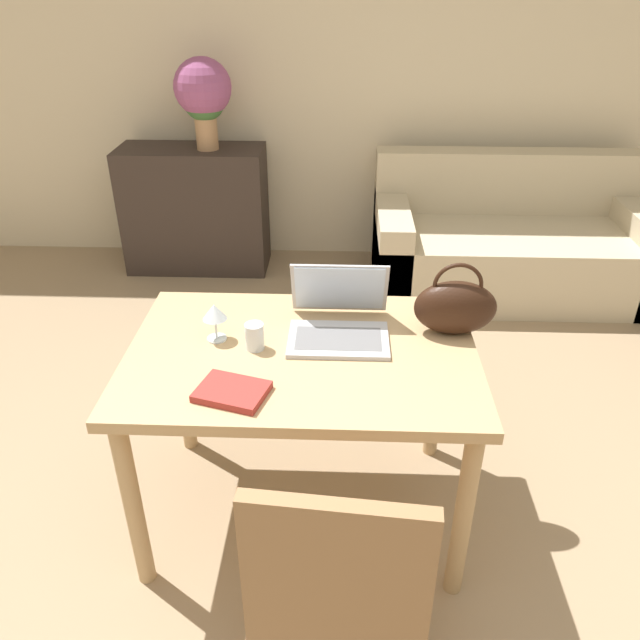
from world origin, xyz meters
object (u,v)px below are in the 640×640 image
at_px(couch, 509,246).
at_px(flower_vase, 203,94).
at_px(laptop, 339,315).
at_px(drinking_glass, 255,336).
at_px(wine_glass, 215,314).
at_px(chair, 340,593).
at_px(handbag, 455,307).

bearing_deg(couch, flower_vase, 174.04).
relative_size(laptop, drinking_glass, 3.70).
bearing_deg(laptop, wine_glass, -169.55).
relative_size(laptop, flower_vase, 0.62).
distance_m(drinking_glass, flower_vase, 2.32).
relative_size(laptop, wine_glass, 2.51).
bearing_deg(chair, wine_glass, 123.29).
height_order(couch, handbag, handbag).
relative_size(chair, flower_vase, 1.70).
bearing_deg(couch, handbag, -110.09).
height_order(wine_glass, flower_vase, flower_vase).
distance_m(chair, wine_glass, 0.99).
xyz_separation_m(chair, drinking_glass, (-0.30, 0.77, 0.27)).
distance_m(wine_glass, flower_vase, 2.22).
distance_m(chair, laptop, 0.95).
relative_size(chair, wine_glass, 6.84).
distance_m(couch, flower_vase, 2.16).
bearing_deg(wine_glass, couch, 52.23).
height_order(chair, wine_glass, chair).
bearing_deg(handbag, drinking_glass, -168.99).
relative_size(couch, handbag, 6.06).
distance_m(drinking_glass, wine_glass, 0.16).
distance_m(laptop, flower_vase, 2.28).
bearing_deg(wine_glass, chair, -61.74).
distance_m(drinking_glass, handbag, 0.70).
bearing_deg(flower_vase, drinking_glass, -75.07).
bearing_deg(chair, couch, 73.97).
bearing_deg(couch, laptop, -120.15).
xyz_separation_m(chair, handbag, (0.38, 0.90, 0.33)).
bearing_deg(wine_glass, laptop, 10.45).
bearing_deg(flower_vase, couch, -5.96).
bearing_deg(drinking_glass, couch, 55.65).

